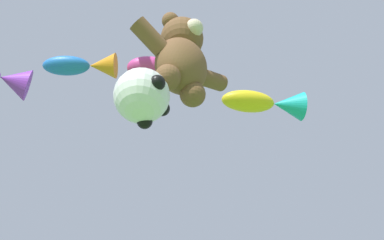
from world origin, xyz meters
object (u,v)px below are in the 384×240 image
soccer_ball_kite (142,96)px  fish_kite_goldfin (268,103)px  fish_kite_cobalt (85,66)px  teddy_bear_kite (182,57)px  fish_kite_magenta (170,72)px

soccer_ball_kite → fish_kite_goldfin: size_ratio=0.51×
fish_kite_cobalt → teddy_bear_kite: bearing=-67.9°
soccer_ball_kite → fish_kite_cobalt: size_ratio=0.59×
fish_kite_magenta → fish_kite_goldfin: bearing=-27.9°
fish_kite_magenta → fish_kite_cobalt: (-1.62, 1.30, 0.15)m
teddy_bear_kite → fish_kite_cobalt: bearing=112.1°
fish_kite_goldfin → teddy_bear_kite: bearing=-178.6°
teddy_bear_kite → fish_kite_goldfin: 2.86m
teddy_bear_kite → soccer_ball_kite: 1.88m
teddy_bear_kite → soccer_ball_kite: (-0.73, 0.08, -1.73)m
fish_kite_goldfin → fish_kite_cobalt: fish_kite_cobalt is taller
fish_kite_magenta → fish_kite_cobalt: fish_kite_cobalt is taller
soccer_ball_kite → fish_kite_magenta: 3.46m
soccer_ball_kite → fish_kite_cobalt: (-0.29, 2.43, 3.13)m
teddy_bear_kite → fish_kite_magenta: (0.60, 1.21, 1.25)m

